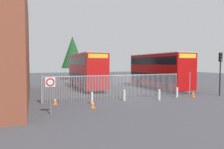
% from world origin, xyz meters
% --- Properties ---
extents(ground_plane, '(100.00, 100.00, 0.00)m').
position_xyz_m(ground_plane, '(0.00, 8.00, 0.00)').
color(ground_plane, '#3D3D42').
extents(palisade_fence, '(14.84, 0.14, 2.35)m').
position_xyz_m(palisade_fence, '(-0.19, 0.00, 1.18)').
color(palisade_fence, gray).
rests_on(palisade_fence, ground).
extents(double_decker_bus_near_gate, '(2.54, 10.81, 4.42)m').
position_xyz_m(double_decker_bus_near_gate, '(-1.77, 8.76, 2.42)').
color(double_decker_bus_near_gate, red).
rests_on(double_decker_bus_near_gate, ground).
extents(double_decker_bus_behind_fence_left, '(2.54, 10.81, 4.42)m').
position_xyz_m(double_decker_bus_behind_fence_left, '(6.82, 5.33, 2.42)').
color(double_decker_bus_behind_fence_left, '#B70C0C').
rests_on(double_decker_bus_behind_fence_left, ground).
extents(bollard_near_left, '(0.20, 0.20, 0.95)m').
position_xyz_m(bollard_near_left, '(-3.82, -1.58, 0.47)').
color(bollard_near_left, silver).
rests_on(bollard_near_left, ground).
extents(bollard_center_front, '(0.20, 0.20, 0.95)m').
position_xyz_m(bollard_center_front, '(-0.80, -1.09, 0.47)').
color(bollard_center_front, silver).
rests_on(bollard_center_front, ground).
extents(bollard_near_right, '(0.20, 0.20, 0.95)m').
position_xyz_m(bollard_near_right, '(2.16, -1.98, 0.47)').
color(bollard_near_right, silver).
rests_on(bollard_near_right, ground).
extents(bollard_far_right, '(0.20, 0.20, 0.95)m').
position_xyz_m(bollard_far_right, '(4.61, -1.25, 0.47)').
color(bollard_far_right, silver).
rests_on(bollard_far_right, ground).
extents(traffic_cone_by_gate, '(0.34, 0.34, 0.59)m').
position_xyz_m(traffic_cone_by_gate, '(-6.60, -0.74, 0.29)').
color(traffic_cone_by_gate, orange).
rests_on(traffic_cone_by_gate, ground).
extents(traffic_cone_mid_forecourt, '(0.34, 0.34, 0.59)m').
position_xyz_m(traffic_cone_mid_forecourt, '(6.23, -1.58, 0.29)').
color(traffic_cone_mid_forecourt, orange).
rests_on(traffic_cone_mid_forecourt, ground).
extents(traffic_cone_near_kerb, '(0.34, 0.34, 0.59)m').
position_xyz_m(traffic_cone_near_kerb, '(-4.19, -3.06, 0.29)').
color(traffic_cone_near_kerb, orange).
rests_on(traffic_cone_near_kerb, ground).
extents(speed_limit_sign_post, '(0.60, 0.14, 2.40)m').
position_xyz_m(speed_limit_sign_post, '(-7.17, -3.94, 1.78)').
color(speed_limit_sign_post, slate).
rests_on(speed_limit_sign_post, ground).
extents(traffic_light_kerbside, '(0.28, 0.33, 4.30)m').
position_xyz_m(traffic_light_kerbside, '(9.34, -1.86, 2.99)').
color(traffic_light_kerbside, black).
rests_on(traffic_light_kerbside, ground).
extents(tree_tall_back, '(4.49, 4.49, 8.68)m').
position_xyz_m(tree_tall_back, '(-0.49, 25.15, 5.46)').
color(tree_tall_back, '#4C3823').
rests_on(tree_tall_back, ground).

